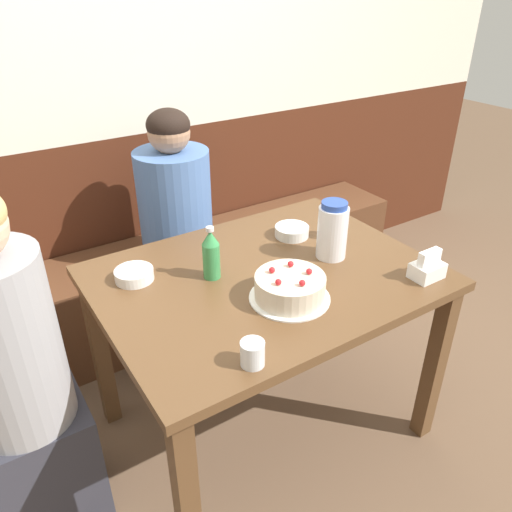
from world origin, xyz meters
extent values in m
plane|color=brown|center=(0.00, 0.00, 0.00)|extent=(12.00, 12.00, 0.00)
cube|color=#4C2314|center=(0.00, 1.05, 0.50)|extent=(4.80, 0.04, 0.99)
cube|color=#56331E|center=(0.00, 0.83, 0.24)|extent=(2.62, 0.38, 0.48)
cube|color=brown|center=(0.00, 0.00, 0.73)|extent=(1.15, 0.87, 0.03)
cube|color=brown|center=(-0.52, -0.38, 0.35)|extent=(0.06, 0.06, 0.71)
cube|color=brown|center=(0.52, -0.38, 0.35)|extent=(0.06, 0.06, 0.71)
cube|color=brown|center=(-0.52, 0.38, 0.35)|extent=(0.06, 0.06, 0.71)
cube|color=brown|center=(0.52, 0.38, 0.35)|extent=(0.06, 0.06, 0.71)
cylinder|color=white|center=(-0.02, -0.17, 0.75)|extent=(0.26, 0.26, 0.01)
cylinder|color=beige|center=(-0.02, -0.17, 0.79)|extent=(0.23, 0.23, 0.08)
sphere|color=red|center=(0.02, -0.12, 0.84)|extent=(0.02, 0.02, 0.02)
sphere|color=red|center=(-0.06, -0.12, 0.84)|extent=(0.02, 0.02, 0.02)
sphere|color=red|center=(-0.08, -0.19, 0.84)|extent=(0.02, 0.02, 0.02)
sphere|color=red|center=(-0.02, -0.23, 0.84)|extent=(0.02, 0.02, 0.02)
sphere|color=red|center=(0.04, -0.19, 0.84)|extent=(0.02, 0.02, 0.02)
cylinder|color=white|center=(0.27, -0.03, 0.84)|extent=(0.11, 0.11, 0.20)
cylinder|color=#28479E|center=(0.27, -0.03, 0.95)|extent=(0.09, 0.09, 0.02)
cylinder|color=#388E4C|center=(-0.17, 0.08, 0.81)|extent=(0.06, 0.06, 0.13)
cone|color=#388E4C|center=(-0.17, 0.08, 0.90)|extent=(0.06, 0.06, 0.05)
cylinder|color=silver|center=(-0.17, 0.08, 0.93)|extent=(0.03, 0.03, 0.01)
cube|color=white|center=(0.45, -0.32, 0.77)|extent=(0.11, 0.08, 0.05)
cube|color=white|center=(0.45, -0.32, 0.82)|extent=(0.09, 0.03, 0.05)
cylinder|color=white|center=(0.25, 0.18, 0.76)|extent=(0.13, 0.13, 0.04)
cylinder|color=white|center=(-0.40, 0.21, 0.76)|extent=(0.13, 0.13, 0.04)
cylinder|color=silver|center=(0.38, 0.08, 0.78)|extent=(0.07, 0.07, 0.07)
cylinder|color=silver|center=(-0.29, -0.36, 0.78)|extent=(0.07, 0.07, 0.07)
cube|color=#33333D|center=(-0.83, 0.10, 0.23)|extent=(0.34, 0.30, 0.45)
cylinder|color=#99999E|center=(-0.83, 0.10, 0.74)|extent=(0.30, 0.30, 0.57)
cube|color=#33333D|center=(-0.02, 0.69, 0.23)|extent=(0.30, 0.34, 0.45)
cylinder|color=#4C70AD|center=(-0.02, 0.69, 0.73)|extent=(0.33, 0.33, 0.55)
sphere|color=#A87A5B|center=(-0.02, 0.69, 1.08)|extent=(0.18, 0.18, 0.18)
ellipsoid|color=black|center=(-0.02, 0.69, 1.11)|extent=(0.18, 0.18, 0.13)
camera|label=1|loc=(-0.84, -1.23, 1.66)|focal=35.00mm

